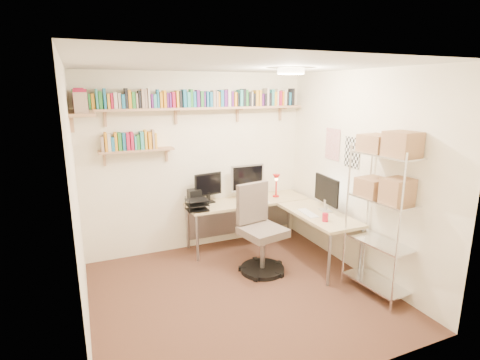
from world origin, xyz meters
TOP-DOWN VIEW (x-y plane):
  - ground at (0.00, 0.00)m, footprint 3.20×3.20m
  - room_shell at (0.00, 0.00)m, footprint 3.24×3.04m
  - wall_shelves at (-0.41, 1.30)m, footprint 3.12×1.09m
  - corner_desk at (0.69, 0.98)m, footprint 1.85×1.80m
  - office_chair at (0.46, 0.44)m, footprint 0.60×0.60m
  - wire_rack at (1.42, -0.61)m, footprint 0.42×0.76m

SIDE VIEW (x-z plane):
  - ground at x=0.00m, z-range 0.00..0.00m
  - office_chair at x=0.46m, z-range -0.09..1.03m
  - corner_desk at x=0.69m, z-range 0.08..1.28m
  - wire_rack at x=1.42m, z-range 0.42..2.28m
  - room_shell at x=0.00m, z-range 0.29..2.81m
  - wall_shelves at x=-0.41m, z-range 1.63..2.42m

